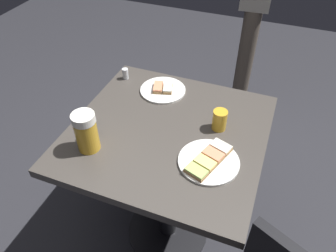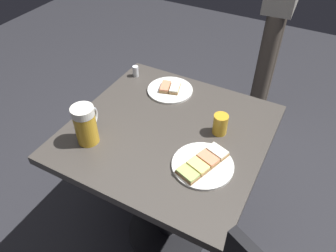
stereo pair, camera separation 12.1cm
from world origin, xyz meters
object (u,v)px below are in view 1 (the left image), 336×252
(plate_far, at_px, (163,90))
(beer_mug, at_px, (87,131))
(beer_glass_small, at_px, (220,120))
(salt_shaker, at_px, (125,74))
(plate_near, at_px, (209,161))

(plate_far, xyz_separation_m, beer_mug, (-0.44, 0.13, 0.07))
(plate_far, relative_size, beer_mug, 1.30)
(plate_far, relative_size, beer_glass_small, 2.44)
(plate_far, distance_m, salt_shaker, 0.21)
(beer_mug, bearing_deg, beer_glass_small, -57.00)
(plate_far, bearing_deg, plate_near, -137.74)
(beer_glass_small, xyz_separation_m, salt_shaker, (0.19, 0.52, -0.02))
(plate_near, distance_m, salt_shaker, 0.66)
(salt_shaker, bearing_deg, plate_far, -98.78)
(salt_shaker, bearing_deg, beer_mug, -169.92)
(plate_near, bearing_deg, plate_far, 42.26)
(plate_far, relative_size, salt_shaker, 3.92)
(beer_mug, relative_size, beer_glass_small, 1.88)
(plate_near, bearing_deg, beer_mug, 100.86)
(salt_shaker, bearing_deg, plate_near, -126.02)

